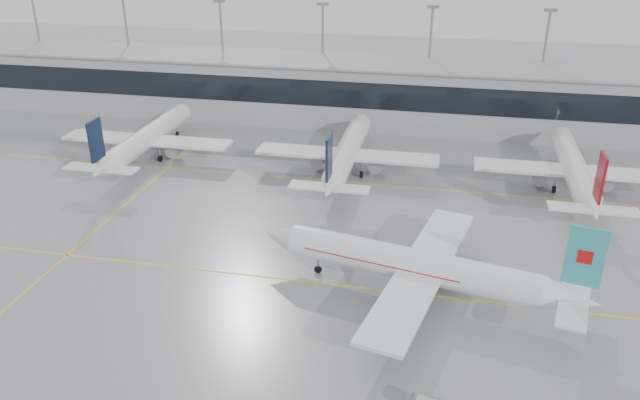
# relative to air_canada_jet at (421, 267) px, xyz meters

# --- Properties ---
(ground) EXTENTS (320.00, 320.00, 0.00)m
(ground) POSITION_rel_air_canada_jet_xyz_m (-13.84, 0.39, -3.84)
(ground) COLOR gray
(ground) RESTS_ON ground
(taxi_line_main) EXTENTS (120.00, 0.25, 0.01)m
(taxi_line_main) POSITION_rel_air_canada_jet_xyz_m (-13.84, 0.39, -3.84)
(taxi_line_main) COLOR yellow
(taxi_line_main) RESTS_ON ground
(taxi_line_north) EXTENTS (120.00, 0.25, 0.01)m
(taxi_line_north) POSITION_rel_air_canada_jet_xyz_m (-13.84, 30.39, -3.84)
(taxi_line_north) COLOR yellow
(taxi_line_north) RESTS_ON ground
(taxi_line_cross) EXTENTS (0.25, 60.00, 0.01)m
(taxi_line_cross) POSITION_rel_air_canada_jet_xyz_m (-43.84, 15.39, -3.84)
(taxi_line_cross) COLOR yellow
(taxi_line_cross) RESTS_ON ground
(terminal) EXTENTS (180.00, 15.00, 12.00)m
(terminal) POSITION_rel_air_canada_jet_xyz_m (-13.84, 62.39, 2.16)
(terminal) COLOR #97979A
(terminal) RESTS_ON ground
(terminal_glass) EXTENTS (180.00, 0.20, 5.00)m
(terminal_glass) POSITION_rel_air_canada_jet_xyz_m (-13.84, 54.84, 3.66)
(terminal_glass) COLOR black
(terminal_glass) RESTS_ON ground
(terminal_roof) EXTENTS (182.00, 16.00, 0.40)m
(terminal_roof) POSITION_rel_air_canada_jet_xyz_m (-13.84, 62.39, 8.36)
(terminal_roof) COLOR gray
(terminal_roof) RESTS_ON ground
(light_masts) EXTENTS (156.40, 1.00, 22.60)m
(light_masts) POSITION_rel_air_canada_jet_xyz_m (-13.84, 68.39, 9.50)
(light_masts) COLOR gray
(light_masts) RESTS_ON ground
(air_canada_jet) EXTENTS (37.67, 30.87, 12.06)m
(air_canada_jet) POSITION_rel_air_canada_jet_xyz_m (0.00, 0.00, 0.00)
(air_canada_jet) COLOR white
(air_canada_jet) RESTS_ON ground
(parked_jet_b) EXTENTS (29.64, 36.96, 11.72)m
(parked_jet_b) POSITION_rel_air_canada_jet_xyz_m (-48.84, 34.08, -0.13)
(parked_jet_b) COLOR silver
(parked_jet_b) RESTS_ON ground
(parked_jet_c) EXTENTS (29.64, 36.96, 11.72)m
(parked_jet_c) POSITION_rel_air_canada_jet_xyz_m (-13.84, 34.08, -0.13)
(parked_jet_c) COLOR silver
(parked_jet_c) RESTS_ON ground
(parked_jet_d) EXTENTS (29.64, 36.96, 11.72)m
(parked_jet_d) POSITION_rel_air_canada_jet_xyz_m (21.16, 34.08, -0.13)
(parked_jet_d) COLOR silver
(parked_jet_d) RESTS_ON ground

